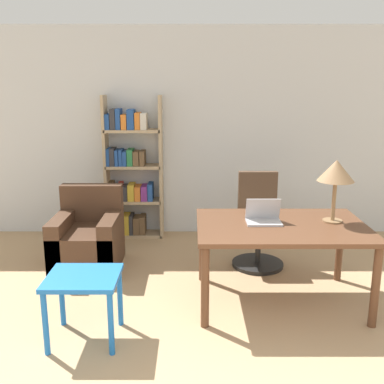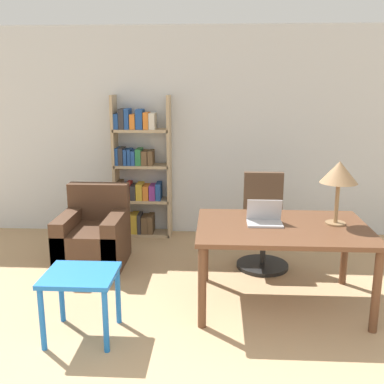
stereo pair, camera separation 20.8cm
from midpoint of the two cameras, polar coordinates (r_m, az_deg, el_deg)
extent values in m
cube|color=silver|center=(5.94, 4.26, 7.46)|extent=(8.00, 0.06, 2.70)
cube|color=brown|center=(4.11, 12.93, -4.48)|extent=(1.52, 1.04, 0.04)
cylinder|color=brown|center=(3.76, 2.99, -12.03)|extent=(0.07, 0.07, 0.71)
cylinder|color=brown|center=(4.01, 23.85, -11.53)|extent=(0.07, 0.07, 0.71)
cylinder|color=brown|center=(4.61, 3.05, -7.08)|extent=(0.07, 0.07, 0.71)
cylinder|color=brown|center=(4.82, 20.08, -6.99)|extent=(0.07, 0.07, 0.71)
cube|color=#B2B2B7|center=(4.10, 10.71, -3.97)|extent=(0.31, 0.21, 0.02)
cube|color=#B2B2B7|center=(4.14, 10.66, -2.23)|extent=(0.31, 0.08, 0.20)
cube|color=white|center=(4.14, 10.65, -2.18)|extent=(0.28, 0.07, 0.18)
cylinder|color=olive|center=(4.29, 19.13, -3.76)|extent=(0.18, 0.18, 0.01)
cylinder|color=olive|center=(4.24, 19.33, -1.31)|extent=(0.04, 0.04, 0.36)
cone|color=#93704C|center=(4.18, 19.62, 2.39)|extent=(0.33, 0.33, 0.19)
cylinder|color=black|center=(5.12, 10.14, -9.16)|extent=(0.57, 0.57, 0.04)
cylinder|color=#262626|center=(5.05, 10.23, -7.09)|extent=(0.06, 0.06, 0.35)
cube|color=#4C3828|center=(4.97, 10.34, -4.63)|extent=(0.45, 0.45, 0.10)
cube|color=#4C3828|center=(5.06, 10.24, -0.53)|extent=(0.43, 0.08, 0.54)
cube|color=blue|center=(3.65, -12.34, -10.30)|extent=(0.55, 0.50, 0.04)
cylinder|color=blue|center=(3.65, -16.84, -15.27)|extent=(0.04, 0.04, 0.50)
cylinder|color=blue|center=(3.52, -9.11, -15.94)|extent=(0.04, 0.04, 0.50)
cylinder|color=blue|center=(4.01, -14.74, -12.39)|extent=(0.04, 0.04, 0.50)
cylinder|color=blue|center=(3.90, -7.76, -12.86)|extent=(0.04, 0.04, 0.50)
cube|color=#472D1E|center=(5.11, -11.21, -6.76)|extent=(0.69, 0.80, 0.45)
cube|color=#472D1E|center=(5.28, -10.59, -1.14)|extent=(0.69, 0.16, 0.42)
cube|color=#472D1E|center=(5.16, -14.12, -5.87)|extent=(0.16, 0.80, 0.60)
cube|color=#472D1E|center=(5.03, -8.30, -6.10)|extent=(0.16, 0.80, 0.60)
cube|color=tan|center=(5.94, -8.64, 3.16)|extent=(0.04, 0.28, 1.84)
cube|color=tan|center=(5.83, -1.83, 3.13)|extent=(0.04, 0.28, 1.84)
cube|color=tan|center=(6.10, -5.08, -5.22)|extent=(0.71, 0.28, 0.04)
cube|color=#234C99|center=(6.11, -7.82, -4.10)|extent=(0.09, 0.24, 0.20)
cube|color=gold|center=(6.09, -7.04, -3.92)|extent=(0.08, 0.24, 0.25)
cube|color=gold|center=(6.08, -6.23, -3.88)|extent=(0.09, 0.24, 0.26)
cube|color=#333338|center=(6.07, -5.57, -3.90)|extent=(0.04, 0.24, 0.26)
cube|color=brown|center=(6.06, -4.92, -4.05)|extent=(0.08, 0.24, 0.23)
cube|color=brown|center=(6.05, -4.18, -4.00)|extent=(0.07, 0.24, 0.24)
cube|color=tan|center=(5.97, -5.17, -1.03)|extent=(0.71, 0.28, 0.04)
cube|color=brown|center=(5.99, -8.08, 0.30)|extent=(0.06, 0.24, 0.24)
cube|color=#234C99|center=(5.98, -7.50, 0.10)|extent=(0.05, 0.24, 0.20)
cube|color=#B72D28|center=(5.97, -6.95, 0.21)|extent=(0.05, 0.24, 0.23)
cube|color=#333338|center=(5.96, -6.33, 0.04)|extent=(0.07, 0.24, 0.19)
cube|color=gold|center=(5.95, -5.55, 0.14)|extent=(0.08, 0.24, 0.21)
cube|color=orange|center=(5.94, -4.74, 0.00)|extent=(0.07, 0.24, 0.19)
cube|color=#7F338C|center=(5.93, -3.93, 0.02)|extent=(0.08, 0.24, 0.19)
cube|color=#234C99|center=(5.91, -3.17, 0.14)|extent=(0.06, 0.24, 0.22)
cube|color=tan|center=(5.87, -5.27, 3.32)|extent=(0.71, 0.28, 0.04)
cube|color=#234C99|center=(5.91, -8.33, 4.55)|extent=(0.04, 0.24, 0.22)
cube|color=#333338|center=(5.90, -7.83, 4.56)|extent=(0.06, 0.24, 0.22)
cube|color=#234C99|center=(5.89, -7.29, 4.47)|extent=(0.04, 0.24, 0.20)
cube|color=#234C99|center=(5.88, -6.81, 4.49)|extent=(0.04, 0.24, 0.21)
cube|color=#234C99|center=(5.87, -6.31, 4.39)|extent=(0.05, 0.24, 0.19)
cube|color=#2D7F47|center=(5.86, -5.65, 4.50)|extent=(0.07, 0.24, 0.21)
cube|color=brown|center=(5.85, -4.90, 4.38)|extent=(0.07, 0.24, 0.18)
cube|color=brown|center=(5.84, -4.14, 4.40)|extent=(0.06, 0.24, 0.19)
cube|color=tan|center=(5.81, -5.37, 7.80)|extent=(0.71, 0.28, 0.04)
cube|color=#234C99|center=(5.85, -8.39, 8.87)|extent=(0.06, 0.24, 0.19)
cube|color=#333338|center=(5.84, -7.74, 9.20)|extent=(0.07, 0.24, 0.26)
cube|color=#234C99|center=(5.82, -7.08, 9.22)|extent=(0.06, 0.24, 0.26)
cube|color=orange|center=(5.81, -6.36, 8.89)|extent=(0.07, 0.24, 0.19)
cube|color=#234C99|center=(5.80, -5.53, 9.20)|extent=(0.09, 0.24, 0.25)
cube|color=orange|center=(5.79, -4.69, 9.02)|extent=(0.07, 0.24, 0.21)
cube|color=silver|center=(5.78, -3.93, 8.99)|extent=(0.08, 0.24, 0.20)
camera|label=1|loc=(0.10, -88.57, 0.34)|focal=42.00mm
camera|label=2|loc=(0.10, 91.43, -0.34)|focal=42.00mm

